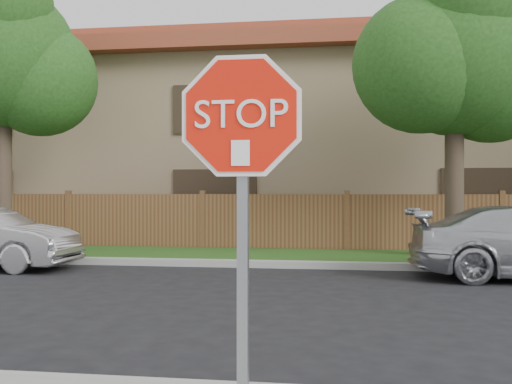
# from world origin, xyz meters

# --- Properties ---
(far_curb) EXTENTS (70.00, 0.30, 0.15)m
(far_curb) POSITION_xyz_m (0.00, 8.15, 0.07)
(far_curb) COLOR gray
(far_curb) RESTS_ON ground
(grass_strip) EXTENTS (70.00, 3.00, 0.12)m
(grass_strip) POSITION_xyz_m (0.00, 9.80, 0.06)
(grass_strip) COLOR #1E4714
(grass_strip) RESTS_ON ground
(fence) EXTENTS (70.00, 0.12, 1.60)m
(fence) POSITION_xyz_m (0.00, 11.40, 0.80)
(fence) COLOR brown
(fence) RESTS_ON ground
(apartment_building) EXTENTS (35.20, 9.20, 7.20)m
(apartment_building) POSITION_xyz_m (0.00, 17.00, 3.53)
(apartment_building) COLOR #937F5B
(apartment_building) RESTS_ON ground
(tree_left) EXTENTS (4.80, 3.90, 7.78)m
(tree_left) POSITION_xyz_m (-8.98, 9.57, 5.22)
(tree_left) COLOR #382B21
(tree_left) RESTS_ON ground
(tree_mid) EXTENTS (4.80, 3.90, 7.35)m
(tree_mid) POSITION_xyz_m (2.52, 9.57, 4.87)
(tree_mid) COLOR #382B21
(tree_mid) RESTS_ON ground
(stop_sign) EXTENTS (1.01, 0.13, 2.55)m
(stop_sign) POSITION_xyz_m (-0.68, -1.48, 1.83)
(stop_sign) COLOR gray
(stop_sign) RESTS_ON sidewalk_near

